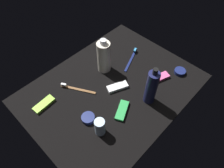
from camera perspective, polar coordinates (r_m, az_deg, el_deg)
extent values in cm
cube|color=black|center=(102.33, 0.00, -1.26)|extent=(84.00, 64.00, 1.20)
cylinder|color=#1B1E49|center=(91.84, 10.88, -1.04)|extent=(5.22, 5.22, 18.51)
cylinder|color=black|center=(83.80, 11.95, 3.40)|extent=(2.20, 2.20, 2.80)
cylinder|color=silver|center=(104.14, -2.29, 7.53)|extent=(6.79, 6.79, 17.26)
cylinder|color=silver|center=(97.65, -2.47, 11.65)|extent=(3.20, 3.20, 2.20)
cylinder|color=silver|center=(85.73, -3.39, -11.83)|extent=(4.40, 4.40, 8.73)
cube|color=brown|center=(102.14, -9.39, -1.42)|extent=(9.77, 16.33, 0.90)
cube|color=white|center=(103.92, -13.30, -0.19)|extent=(2.22, 2.81, 1.20)
cube|color=navy|center=(114.56, 5.21, 6.65)|extent=(17.16, 7.78, 0.90)
cube|color=#338CCC|center=(119.14, 6.44, 9.35)|extent=(2.82, 1.99, 1.20)
cube|color=white|center=(101.30, 1.54, -0.79)|extent=(11.13, 7.84, 1.50)
cube|color=green|center=(93.68, 2.80, -7.38)|extent=(11.09, 8.20, 1.50)
cube|color=#E55999|center=(107.81, 13.04, 1.74)|extent=(11.14, 7.24, 1.50)
cube|color=#8CD133|center=(100.44, -18.40, -5.37)|extent=(10.66, 4.75, 1.50)
cylinder|color=navy|center=(113.29, 18.34, 3.31)|extent=(5.79, 5.79, 1.86)
cylinder|color=navy|center=(91.88, -6.65, -9.39)|extent=(5.97, 5.97, 2.11)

